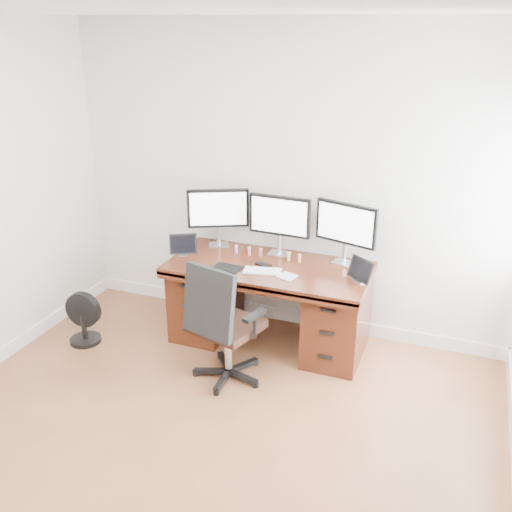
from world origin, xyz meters
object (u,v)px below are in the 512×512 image
(office_chair, at_px, (224,342))
(monitor_center, at_px, (280,218))
(floor_fan, at_px, (83,319))
(desk, at_px, (270,301))
(keyboard, at_px, (263,271))

(office_chair, height_order, monitor_center, monitor_center)
(floor_fan, bearing_deg, desk, 17.78)
(desk, height_order, monitor_center, monitor_center)
(keyboard, bearing_deg, floor_fan, -176.71)
(office_chair, distance_m, keyboard, 0.67)
(office_chair, relative_size, keyboard, 3.29)
(floor_fan, height_order, keyboard, keyboard)
(monitor_center, bearing_deg, floor_fan, -148.99)
(desk, height_order, keyboard, keyboard)
(office_chair, height_order, floor_fan, office_chair)
(office_chair, xyz_separation_m, keyboard, (0.13, 0.50, 0.42))
(office_chair, distance_m, floor_fan, 1.40)
(desk, xyz_separation_m, floor_fan, (-1.53, -0.60, -0.17))
(floor_fan, bearing_deg, monitor_center, 25.09)
(floor_fan, bearing_deg, keyboard, 11.89)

